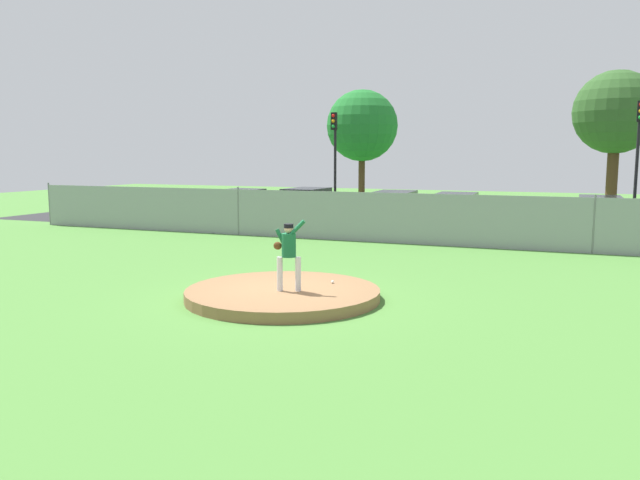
{
  "coord_description": "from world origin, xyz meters",
  "views": [
    {
      "loc": [
        6.13,
        -12.96,
        3.31
      ],
      "look_at": [
        -0.0,
        2.29,
        1.09
      ],
      "focal_mm": 35.77,
      "sensor_mm": 36.0,
      "label": 1
    }
  ],
  "objects_px": {
    "parked_car_burgundy": "(395,210)",
    "baseball": "(333,282)",
    "parked_car_champagne": "(307,207)",
    "traffic_light_far": "(638,143)",
    "pitcher_youth": "(288,250)",
    "traffic_light_near": "(335,147)",
    "parked_car_white": "(455,213)",
    "parked_car_navy": "(240,206)",
    "parked_car_silver": "(599,217)"
  },
  "relations": [
    {
      "from": "pitcher_youth",
      "to": "parked_car_champagne",
      "type": "bearing_deg",
      "value": 111.69
    },
    {
      "from": "traffic_light_near",
      "to": "parked_car_champagne",
      "type": "bearing_deg",
      "value": -89.9
    },
    {
      "from": "pitcher_youth",
      "to": "traffic_light_near",
      "type": "distance_m",
      "value": 19.92
    },
    {
      "from": "parked_car_silver",
      "to": "parked_car_champagne",
      "type": "height_order",
      "value": "parked_car_champagne"
    },
    {
      "from": "parked_car_white",
      "to": "traffic_light_near",
      "type": "height_order",
      "value": "traffic_light_near"
    },
    {
      "from": "parked_car_white",
      "to": "parked_car_champagne",
      "type": "xyz_separation_m",
      "value": [
        -7.07,
        0.12,
        0.04
      ]
    },
    {
      "from": "traffic_light_far",
      "to": "parked_car_silver",
      "type": "bearing_deg",
      "value": -113.23
    },
    {
      "from": "parked_car_champagne",
      "to": "traffic_light_far",
      "type": "distance_m",
      "value": 15.02
    },
    {
      "from": "parked_car_white",
      "to": "traffic_light_far",
      "type": "xyz_separation_m",
      "value": [
        7.23,
        3.61,
        2.99
      ]
    },
    {
      "from": "pitcher_youth",
      "to": "baseball",
      "type": "xyz_separation_m",
      "value": [
        0.62,
        1.15,
        -0.9
      ]
    },
    {
      "from": "baseball",
      "to": "parked_car_navy",
      "type": "bearing_deg",
      "value": 126.42
    },
    {
      "from": "parked_car_champagne",
      "to": "traffic_light_far",
      "type": "bearing_deg",
      "value": 13.7
    },
    {
      "from": "traffic_light_near",
      "to": "traffic_light_far",
      "type": "distance_m",
      "value": 14.32
    },
    {
      "from": "pitcher_youth",
      "to": "parked_car_silver",
      "type": "height_order",
      "value": "pitcher_youth"
    },
    {
      "from": "traffic_light_far",
      "to": "parked_car_white",
      "type": "bearing_deg",
      "value": -153.5
    },
    {
      "from": "pitcher_youth",
      "to": "parked_car_champagne",
      "type": "height_order",
      "value": "pitcher_youth"
    },
    {
      "from": "pitcher_youth",
      "to": "traffic_light_far",
      "type": "relative_size",
      "value": 0.29
    },
    {
      "from": "parked_car_burgundy",
      "to": "parked_car_navy",
      "type": "bearing_deg",
      "value": -178.95
    },
    {
      "from": "parked_car_navy",
      "to": "parked_car_champagne",
      "type": "relative_size",
      "value": 0.99
    },
    {
      "from": "parked_car_white",
      "to": "parked_car_champagne",
      "type": "bearing_deg",
      "value": 179.03
    },
    {
      "from": "traffic_light_near",
      "to": "parked_car_navy",
      "type": "bearing_deg",
      "value": -132.66
    },
    {
      "from": "parked_car_silver",
      "to": "traffic_light_near",
      "type": "distance_m",
      "value": 13.68
    },
    {
      "from": "baseball",
      "to": "traffic_light_far",
      "type": "height_order",
      "value": "traffic_light_far"
    },
    {
      "from": "parked_car_white",
      "to": "baseball",
      "type": "bearing_deg",
      "value": -91.94
    },
    {
      "from": "traffic_light_near",
      "to": "pitcher_youth",
      "type": "bearing_deg",
      "value": -72.36
    },
    {
      "from": "baseball",
      "to": "parked_car_navy",
      "type": "xyz_separation_m",
      "value": [
        -10.19,
        13.8,
        0.48
      ]
    },
    {
      "from": "traffic_light_near",
      "to": "traffic_light_far",
      "type": "height_order",
      "value": "traffic_light_far"
    },
    {
      "from": "parked_car_white",
      "to": "pitcher_youth",
      "type": "bearing_deg",
      "value": -94.17
    },
    {
      "from": "pitcher_youth",
      "to": "baseball",
      "type": "distance_m",
      "value": 1.59
    },
    {
      "from": "pitcher_youth",
      "to": "parked_car_white",
      "type": "distance_m",
      "value": 14.97
    },
    {
      "from": "baseball",
      "to": "parked_car_champagne",
      "type": "distance_m",
      "value": 15.39
    },
    {
      "from": "parked_car_white",
      "to": "traffic_light_far",
      "type": "distance_m",
      "value": 8.62
    },
    {
      "from": "parked_car_champagne",
      "to": "pitcher_youth",
      "type": "bearing_deg",
      "value": -68.31
    },
    {
      "from": "parked_car_silver",
      "to": "parked_car_champagne",
      "type": "bearing_deg",
      "value": 179.95
    },
    {
      "from": "parked_car_white",
      "to": "parked_car_champagne",
      "type": "relative_size",
      "value": 1.04
    },
    {
      "from": "parked_car_navy",
      "to": "traffic_light_near",
      "type": "relative_size",
      "value": 0.81
    },
    {
      "from": "parked_car_white",
      "to": "traffic_light_near",
      "type": "relative_size",
      "value": 0.86
    },
    {
      "from": "parked_car_white",
      "to": "parked_car_burgundy",
      "type": "distance_m",
      "value": 2.77
    },
    {
      "from": "parked_car_white",
      "to": "parked_car_burgundy",
      "type": "xyz_separation_m",
      "value": [
        -2.77,
        0.18,
        0.01
      ]
    },
    {
      "from": "traffic_light_far",
      "to": "parked_car_champagne",
      "type": "bearing_deg",
      "value": -166.3
    },
    {
      "from": "parked_car_burgundy",
      "to": "traffic_light_far",
      "type": "distance_m",
      "value": 10.98
    },
    {
      "from": "traffic_light_near",
      "to": "traffic_light_far",
      "type": "xyz_separation_m",
      "value": [
        14.31,
        -0.31,
        0.08
      ]
    },
    {
      "from": "baseball",
      "to": "traffic_light_near",
      "type": "xyz_separation_m",
      "value": [
        -6.61,
        17.68,
        3.41
      ]
    },
    {
      "from": "pitcher_youth",
      "to": "parked_car_white",
      "type": "height_order",
      "value": "pitcher_youth"
    },
    {
      "from": "baseball",
      "to": "parked_car_navy",
      "type": "distance_m",
      "value": 17.16
    },
    {
      "from": "parked_car_silver",
      "to": "parked_car_burgundy",
      "type": "height_order",
      "value": "parked_car_burgundy"
    },
    {
      "from": "baseball",
      "to": "traffic_light_near",
      "type": "distance_m",
      "value": 19.18
    },
    {
      "from": "pitcher_youth",
      "to": "parked_car_navy",
      "type": "bearing_deg",
      "value": 122.6
    },
    {
      "from": "parked_car_burgundy",
      "to": "baseball",
      "type": "bearing_deg",
      "value": -80.64
    },
    {
      "from": "pitcher_youth",
      "to": "baseball",
      "type": "relative_size",
      "value": 22.0
    }
  ]
}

